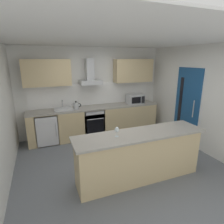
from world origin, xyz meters
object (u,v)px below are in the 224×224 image
Objects in this scene: oven at (93,122)px; wine_glass at (117,130)px; sink at (63,109)px; range_hood at (90,76)px; kettle at (76,106)px; refrigerator at (47,128)px; microwave at (135,99)px.

wine_glass is (-0.21, -2.34, 0.62)m from oven.
wine_glass is (0.62, -2.35, 0.15)m from sink.
range_hood reaches higher than wine_glass.
sink is 0.36m from kettle.
kettle is (0.35, -0.04, 0.08)m from sink.
oven is 1.31m from refrigerator.
oven is at bearing -90.00° from range_hood.
microwave reaches higher than wine_glass.
oven is 2.43m from wine_glass.
microwave is 2.81× the size of wine_glass.
oven is at bearing 178.85° from microwave.
sink is (0.48, 0.01, 0.50)m from refrigerator.
wine_glass is at bearing -94.76° from range_hood.
kettle is (-0.48, -0.03, 0.55)m from oven.
kettle is at bearing -2.13° from refrigerator.
kettle reaches higher than wine_glass.
refrigerator is at bearing 179.47° from microwave.
range_hood is at bearing 18.91° from kettle.
range_hood reaches higher than refrigerator.
kettle is at bearing -161.09° from range_hood.
oven is 1.33m from range_hood.
refrigerator is 0.70m from sink.
oven is at bearing 0.12° from refrigerator.
refrigerator is 1.70× the size of microwave.
sink is 1.73× the size of kettle.
refrigerator is 1.01m from kettle.
sink is at bearing 179.00° from microwave.
oven reaches higher than refrigerator.
refrigerator is 1.18× the size of range_hood.
microwave reaches higher than sink.
microwave is 1.87m from kettle.
sink is at bearing 179.24° from oven.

